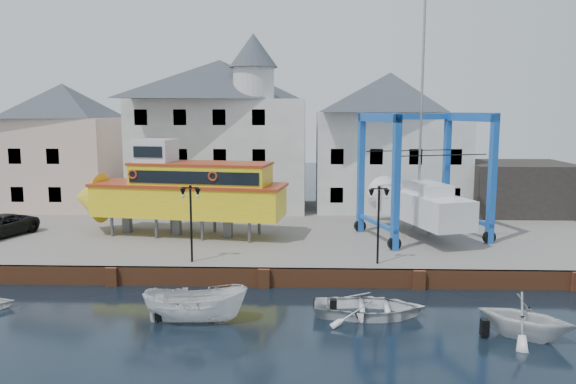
{
  "coord_description": "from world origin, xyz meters",
  "views": [
    {
      "loc": [
        2.24,
        -28.11,
        9.13
      ],
      "look_at": [
        1.0,
        7.0,
        4.0
      ],
      "focal_mm": 35.0,
      "sensor_mm": 36.0,
      "label": 1
    }
  ],
  "objects": [
    {
      "name": "building_white_main",
      "position": [
        -4.87,
        18.39,
        7.34
      ],
      "size": [
        14.0,
        8.3,
        14.0
      ],
      "color": "beige",
      "rests_on": "hardstanding"
    },
    {
      "name": "ground",
      "position": [
        0.0,
        0.0,
        0.0
      ],
      "size": [
        140.0,
        140.0,
        0.0
      ],
      "primitive_type": "plane",
      "color": "black",
      "rests_on": "ground"
    },
    {
      "name": "lamp_post_left",
      "position": [
        -4.0,
        1.2,
        4.17
      ],
      "size": [
        1.12,
        0.32,
        4.2
      ],
      "color": "black",
      "rests_on": "hardstanding"
    },
    {
      "name": "building_white_right",
      "position": [
        9.0,
        19.0,
        6.6
      ],
      "size": [
        12.0,
        8.0,
        11.2
      ],
      "color": "beige",
      "rests_on": "hardstanding"
    },
    {
      "name": "lamp_post_right",
      "position": [
        6.0,
        1.2,
        4.17
      ],
      "size": [
        1.12,
        0.32,
        4.2
      ],
      "color": "black",
      "rests_on": "hardstanding"
    },
    {
      "name": "hardstanding",
      "position": [
        0.0,
        11.0,
        0.5
      ],
      "size": [
        44.0,
        22.0,
        1.0
      ],
      "primitive_type": "cube",
      "color": "slate",
      "rests_on": "ground"
    },
    {
      "name": "building_pink",
      "position": [
        -18.0,
        18.0,
        6.15
      ],
      "size": [
        8.0,
        7.0,
        10.3
      ],
      "color": "beige",
      "rests_on": "hardstanding"
    },
    {
      "name": "quay_wall",
      "position": [
        -0.0,
        0.1,
        0.5
      ],
      "size": [
        44.0,
        0.47,
        1.0
      ],
      "color": "brown",
      "rests_on": "ground"
    },
    {
      "name": "motorboat_b",
      "position": [
        5.02,
        -3.92,
        0.0
      ],
      "size": [
        5.14,
        3.8,
        1.03
      ],
      "primitive_type": "imported",
      "rotation": [
        0.0,
        0.0,
        1.52
      ],
      "color": "silver",
      "rests_on": "ground"
    },
    {
      "name": "tour_boat",
      "position": [
        -6.32,
        7.78,
        3.95
      ],
      "size": [
        14.74,
        5.65,
        6.26
      ],
      "rotation": [
        0.0,
        0.0,
        -0.16
      ],
      "color": "#59595E",
      "rests_on": "hardstanding"
    },
    {
      "name": "motorboat_a",
      "position": [
        -2.6,
        -4.94,
        0.0
      ],
      "size": [
        4.61,
        1.85,
        1.76
      ],
      "primitive_type": "imported",
      "rotation": [
        0.0,
        0.0,
        1.6
      ],
      "color": "silver",
      "rests_on": "ground"
    },
    {
      "name": "motorboat_c",
      "position": [
        11.05,
        -6.14,
        0.0
      ],
      "size": [
        4.83,
        4.66,
        1.95
      ],
      "primitive_type": "imported",
      "rotation": [
        0.0,
        0.0,
        1.03
      ],
      "color": "silver",
      "rests_on": "ground"
    },
    {
      "name": "travel_lift",
      "position": [
        9.34,
        8.48,
        3.55
      ],
      "size": [
        8.48,
        10.47,
        15.35
      ],
      "rotation": [
        0.0,
        0.0,
        0.3
      ],
      "color": "blue",
      "rests_on": "hardstanding"
    },
    {
      "name": "shed_dark",
      "position": [
        19.0,
        17.0,
        3.0
      ],
      "size": [
        8.0,
        7.0,
        4.0
      ],
      "primitive_type": "cube",
      "color": "black",
      "rests_on": "hardstanding"
    }
  ]
}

